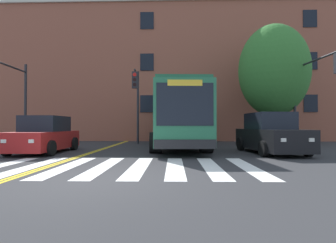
{
  "coord_description": "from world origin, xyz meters",
  "views": [
    {
      "loc": [
        2.05,
        -6.05,
        1.29
      ],
      "look_at": [
        1.59,
        8.44,
        1.5
      ],
      "focal_mm": 28.0,
      "sensor_mm": 36.0,
      "label": 1
    }
  ],
  "objects_px": {
    "traffic_light_overhead": "(137,94)",
    "car_black_far_lane": "(270,135)",
    "city_bus": "(177,117)",
    "street_tree_curbside_large": "(274,71)",
    "car_red_near_lane": "(45,136)",
    "traffic_light_near_corner": "(311,84)",
    "traffic_light_far_corner": "(12,88)"
  },
  "relations": [
    {
      "from": "car_red_near_lane",
      "to": "traffic_light_near_corner",
      "type": "xyz_separation_m",
      "value": [
        13.96,
        3.07,
        2.86
      ]
    },
    {
      "from": "traffic_light_far_corner",
      "to": "car_black_far_lane",
      "type": "bearing_deg",
      "value": -10.79
    },
    {
      "from": "city_bus",
      "to": "street_tree_curbside_large",
      "type": "bearing_deg",
      "value": 18.75
    },
    {
      "from": "car_red_near_lane",
      "to": "traffic_light_near_corner",
      "type": "height_order",
      "value": "traffic_light_near_corner"
    },
    {
      "from": "city_bus",
      "to": "traffic_light_near_corner",
      "type": "relative_size",
      "value": 2.04
    },
    {
      "from": "city_bus",
      "to": "traffic_light_near_corner",
      "type": "xyz_separation_m",
      "value": [
        7.72,
        -0.28,
        1.85
      ]
    },
    {
      "from": "car_red_near_lane",
      "to": "traffic_light_near_corner",
      "type": "bearing_deg",
      "value": 12.42
    },
    {
      "from": "car_black_far_lane",
      "to": "city_bus",
      "type": "bearing_deg",
      "value": 143.58
    },
    {
      "from": "city_bus",
      "to": "street_tree_curbside_large",
      "type": "distance_m",
      "value": 7.57
    },
    {
      "from": "car_black_far_lane",
      "to": "traffic_light_overhead",
      "type": "height_order",
      "value": "traffic_light_overhead"
    },
    {
      "from": "city_bus",
      "to": "car_red_near_lane",
      "type": "distance_m",
      "value": 7.16
    },
    {
      "from": "traffic_light_far_corner",
      "to": "street_tree_curbside_large",
      "type": "relative_size",
      "value": 0.64
    },
    {
      "from": "city_bus",
      "to": "car_red_near_lane",
      "type": "height_order",
      "value": "city_bus"
    },
    {
      "from": "city_bus",
      "to": "traffic_light_far_corner",
      "type": "bearing_deg",
      "value": -176.8
    },
    {
      "from": "city_bus",
      "to": "traffic_light_far_corner",
      "type": "xyz_separation_m",
      "value": [
        -9.63,
        -0.54,
        1.67
      ]
    },
    {
      "from": "traffic_light_near_corner",
      "to": "traffic_light_far_corner",
      "type": "distance_m",
      "value": 17.35
    },
    {
      "from": "city_bus",
      "to": "street_tree_curbside_large",
      "type": "height_order",
      "value": "street_tree_curbside_large"
    },
    {
      "from": "traffic_light_overhead",
      "to": "traffic_light_near_corner",
      "type": "bearing_deg",
      "value": -10.04
    },
    {
      "from": "car_black_far_lane",
      "to": "traffic_light_near_corner",
      "type": "xyz_separation_m",
      "value": [
        3.38,
        2.92,
        2.79
      ]
    },
    {
      "from": "city_bus",
      "to": "car_red_near_lane",
      "type": "bearing_deg",
      "value": -151.77
    },
    {
      "from": "traffic_light_far_corner",
      "to": "traffic_light_overhead",
      "type": "relative_size",
      "value": 1.03
    },
    {
      "from": "traffic_light_far_corner",
      "to": "traffic_light_overhead",
      "type": "xyz_separation_m",
      "value": [
        7.0,
        2.09,
        -0.1
      ]
    },
    {
      "from": "traffic_light_far_corner",
      "to": "street_tree_curbside_large",
      "type": "distance_m",
      "value": 16.45
    },
    {
      "from": "city_bus",
      "to": "traffic_light_overhead",
      "type": "bearing_deg",
      "value": 149.47
    },
    {
      "from": "traffic_light_near_corner",
      "to": "street_tree_curbside_large",
      "type": "relative_size",
      "value": 0.66
    },
    {
      "from": "car_black_far_lane",
      "to": "car_red_near_lane",
      "type": "bearing_deg",
      "value": -179.17
    },
    {
      "from": "car_red_near_lane",
      "to": "traffic_light_near_corner",
      "type": "distance_m",
      "value": 14.58
    },
    {
      "from": "city_bus",
      "to": "traffic_light_far_corner",
      "type": "relative_size",
      "value": 2.11
    },
    {
      "from": "car_red_near_lane",
      "to": "car_black_far_lane",
      "type": "bearing_deg",
      "value": 0.83
    },
    {
      "from": "traffic_light_overhead",
      "to": "car_black_far_lane",
      "type": "bearing_deg",
      "value": -34.29
    },
    {
      "from": "city_bus",
      "to": "traffic_light_overhead",
      "type": "height_order",
      "value": "traffic_light_overhead"
    },
    {
      "from": "car_red_near_lane",
      "to": "street_tree_curbside_large",
      "type": "distance_m",
      "value": 14.53
    }
  ]
}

